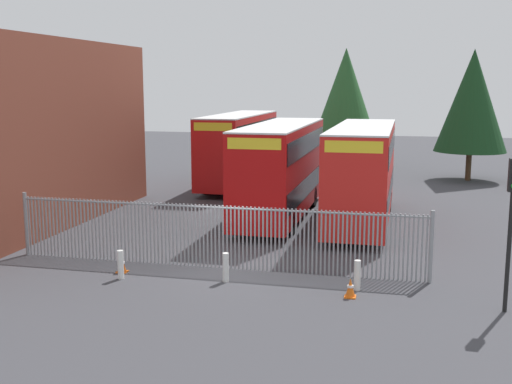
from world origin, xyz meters
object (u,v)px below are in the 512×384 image
(double_decker_bus_behind_fence_left, at_px, (281,167))
(traffic_light_kerbside, at_px, (512,207))
(bollard_near_left, at_px, (121,265))
(bollard_near_right, at_px, (357,275))
(double_decker_bus_behind_fence_right, at_px, (239,147))
(traffic_cone_by_gate, at_px, (122,264))
(double_decker_bus_near_gate, at_px, (363,170))
(traffic_cone_mid_forecourt, at_px, (350,288))
(bollard_center_front, at_px, (226,267))

(double_decker_bus_behind_fence_left, relative_size, traffic_light_kerbside, 2.51)
(bollard_near_left, bearing_deg, bollard_near_right, 4.65)
(double_decker_bus_behind_fence_right, relative_size, traffic_cone_by_gate, 18.32)
(double_decker_bus_near_gate, bearing_deg, traffic_light_kerbside, -65.99)
(double_decker_bus_behind_fence_right, xyz_separation_m, bollard_near_right, (8.75, -18.78, -1.95))
(traffic_light_kerbside, bearing_deg, traffic_cone_mid_forecourt, 177.29)
(double_decker_bus_near_gate, xyz_separation_m, bollard_near_left, (-7.02, -10.29, -1.95))
(double_decker_bus_behind_fence_left, distance_m, bollard_near_left, 11.28)
(double_decker_bus_behind_fence_left, relative_size, bollard_center_front, 11.38)
(bollard_near_right, height_order, traffic_cone_by_gate, bollard_near_right)
(double_decker_bus_behind_fence_right, relative_size, traffic_cone_mid_forecourt, 18.32)
(bollard_center_front, relative_size, traffic_cone_by_gate, 1.61)
(double_decker_bus_near_gate, bearing_deg, traffic_cone_by_gate, -127.14)
(double_decker_bus_near_gate, relative_size, traffic_cone_mid_forecourt, 18.32)
(bollard_near_right, distance_m, traffic_cone_by_gate, 7.85)
(double_decker_bus_behind_fence_right, bearing_deg, bollard_center_front, -76.37)
(double_decker_bus_behind_fence_right, bearing_deg, bollard_near_left, -86.54)
(bollard_near_right, distance_m, traffic_cone_mid_forecourt, 0.75)
(traffic_cone_by_gate, bearing_deg, traffic_cone_mid_forecourt, -5.58)
(double_decker_bus_behind_fence_right, height_order, bollard_near_left, double_decker_bus_behind_fence_right)
(double_decker_bus_behind_fence_left, xyz_separation_m, traffic_light_kerbside, (8.54, -10.94, 0.56))
(bollard_center_front, relative_size, traffic_cone_mid_forecourt, 1.61)
(double_decker_bus_near_gate, bearing_deg, traffic_cone_mid_forecourt, -87.72)
(bollard_near_right, bearing_deg, bollard_near_left, -175.35)
(bollard_near_left, height_order, traffic_cone_mid_forecourt, bollard_near_left)
(bollard_center_front, xyz_separation_m, bollard_near_right, (4.17, 0.12, 0.00))
(bollard_center_front, relative_size, traffic_light_kerbside, 0.22)
(bollard_near_left, height_order, traffic_cone_by_gate, bollard_near_left)
(double_decker_bus_near_gate, relative_size, bollard_center_front, 11.38)
(bollard_near_left, relative_size, traffic_light_kerbside, 0.22)
(double_decker_bus_behind_fence_right, distance_m, bollard_center_front, 19.55)
(double_decker_bus_behind_fence_left, xyz_separation_m, bollard_near_right, (4.38, -10.03, -1.95))
(bollard_near_right, bearing_deg, bollard_center_front, -178.31)
(traffic_cone_by_gate, bearing_deg, double_decker_bus_behind_fence_left, 70.82)
(double_decker_bus_near_gate, bearing_deg, double_decker_bus_behind_fence_right, 131.97)
(traffic_cone_mid_forecourt, bearing_deg, double_decker_bus_near_gate, 92.28)
(bollard_center_front, bearing_deg, traffic_cone_by_gate, 177.43)
(double_decker_bus_behind_fence_left, relative_size, double_decker_bus_behind_fence_right, 1.00)
(double_decker_bus_behind_fence_right, bearing_deg, traffic_cone_by_gate, -87.25)
(double_decker_bus_near_gate, distance_m, bollard_near_left, 12.61)
(traffic_cone_by_gate, height_order, traffic_light_kerbside, traffic_light_kerbside)
(bollard_near_left, distance_m, traffic_light_kerbside, 12.01)
(double_decker_bus_behind_fence_right, xyz_separation_m, traffic_cone_by_gate, (0.90, -18.74, -2.13))
(traffic_cone_by_gate, bearing_deg, traffic_light_kerbside, -4.56)
(double_decker_bus_near_gate, distance_m, bollard_center_front, 10.62)
(bollard_near_left, distance_m, bollard_center_front, 3.45)
(double_decker_bus_behind_fence_left, height_order, traffic_cone_mid_forecourt, double_decker_bus_behind_fence_left)
(traffic_cone_mid_forecourt, bearing_deg, traffic_cone_by_gate, 174.42)
(traffic_light_kerbside, bearing_deg, double_decker_bus_behind_fence_left, 127.96)
(bollard_near_right, bearing_deg, double_decker_bus_behind_fence_left, 113.59)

